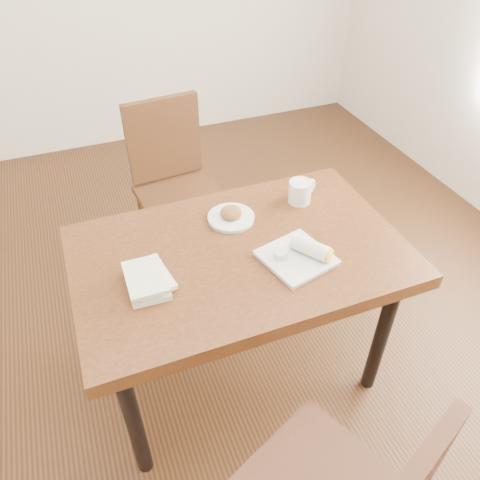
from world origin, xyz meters
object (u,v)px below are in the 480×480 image
object	(u,v)px
chair_far	(174,178)
book_stack	(148,279)
table	(240,266)
plate_scone	(231,216)
coffee_mug	(301,191)
plate_burrito	(301,254)

from	to	relation	value
chair_far	book_stack	size ratio (longest dim) A/B	4.50
table	book_stack	xyz separation A→B (m)	(-0.36, -0.05, 0.11)
table	chair_far	distance (m)	0.90
table	book_stack	world-z (taller)	book_stack
table	book_stack	bearing A→B (deg)	-171.53
table	plate_scone	size ratio (longest dim) A/B	6.48
plate_scone	coffee_mug	size ratio (longest dim) A/B	1.37
coffee_mug	book_stack	distance (m)	0.77
coffee_mug	plate_burrito	world-z (taller)	coffee_mug
chair_far	plate_scone	distance (m)	0.74
coffee_mug	book_stack	bearing A→B (deg)	-160.08
coffee_mug	book_stack	world-z (taller)	coffee_mug
chair_far	plate_burrito	world-z (taller)	chair_far
chair_far	plate_burrito	bearing A→B (deg)	-77.72
chair_far	coffee_mug	size ratio (longest dim) A/B	6.82
coffee_mug	plate_burrito	size ratio (longest dim) A/B	0.50
coffee_mug	plate_scone	bearing A→B (deg)	-176.97
plate_burrito	book_stack	xyz separation A→B (m)	(-0.55, 0.07, 0.00)
table	book_stack	distance (m)	0.38
chair_far	book_stack	xyz separation A→B (m)	(-0.33, -0.95, 0.23)
book_stack	table	bearing A→B (deg)	8.47
plate_burrito	book_stack	bearing A→B (deg)	172.28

